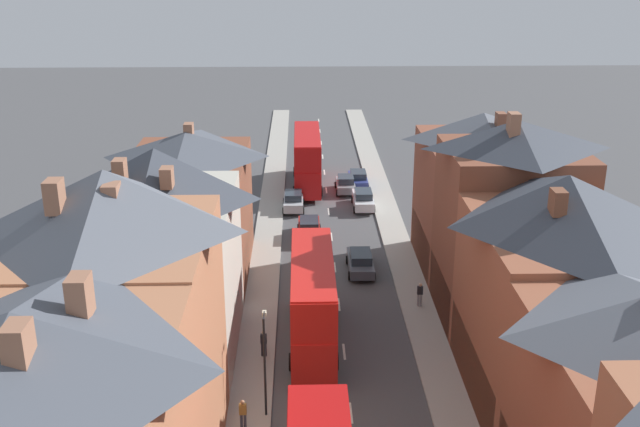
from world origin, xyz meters
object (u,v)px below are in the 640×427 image
object	(u,v)px
pedestrian_far_right	(420,293)
double_decker_bus_far_approaching	(307,159)
car_near_blue	(358,179)
street_lamp	(265,359)
pedestrian_mid_right	(243,413)
car_mid_black	(360,262)
double_decker_bus_lead	(312,300)
car_mid_white	(346,184)
car_parked_left_b	(363,199)
car_far_grey	(309,228)
pedestrian_far_left	(264,342)
car_parked_right_b	(293,201)

from	to	relation	value
pedestrian_far_right	double_decker_bus_far_approaching	bearing A→B (deg)	105.17
car_near_blue	street_lamp	bearing A→B (deg)	-101.20
double_decker_bus_far_approaching	pedestrian_mid_right	xyz separation A→B (m)	(-3.49, -38.61, -1.78)
pedestrian_far_right	street_lamp	size ratio (longest dim) A/B	0.29
car_near_blue	car_mid_black	bearing A→B (deg)	-93.74
car_near_blue	double_decker_bus_lead	bearing A→B (deg)	-99.32
car_near_blue	car_mid_white	size ratio (longest dim) A/B	1.08
pedestrian_mid_right	street_lamp	bearing A→B (deg)	50.55
car_parked_left_b	car_mid_white	bearing A→B (deg)	105.88
double_decker_bus_far_approaching	car_near_blue	xyz separation A→B (m)	(4.91, -0.22, -2.01)
car_far_grey	pedestrian_mid_right	xyz separation A→B (m)	(-3.50, -25.16, 0.21)
car_mid_black	car_mid_white	size ratio (longest dim) A/B	1.17
pedestrian_far_left	pedestrian_far_right	distance (m)	11.49
pedestrian_mid_right	pedestrian_far_right	size ratio (longest dim) A/B	1.00
double_decker_bus_lead	car_far_grey	xyz separation A→B (m)	(0.01, 16.70, -1.99)
car_mid_black	pedestrian_far_right	xyz separation A→B (m)	(3.40, -5.71, 0.23)
pedestrian_mid_right	car_parked_left_b	bearing A→B (deg)	75.40
pedestrian_far_right	street_lamp	xyz separation A→B (m)	(-9.45, -11.49, 2.21)
car_mid_white	street_lamp	size ratio (longest dim) A/B	0.71
car_parked_left_b	pedestrian_far_right	world-z (taller)	pedestrian_far_right
pedestrian_far_left	car_mid_white	bearing A→B (deg)	77.97
car_parked_right_b	pedestrian_far_left	xyz separation A→B (m)	(-1.50, -25.21, 0.20)
double_decker_bus_far_approaching	car_mid_black	distance (m)	20.55
pedestrian_far_left	street_lamp	size ratio (longest dim) A/B	0.29
double_decker_bus_lead	street_lamp	world-z (taller)	street_lamp
car_parked_left_b	pedestrian_far_right	distance (m)	19.59
double_decker_bus_lead	pedestrian_far_right	world-z (taller)	double_decker_bus_lead
pedestrian_far_right	street_lamp	world-z (taller)	street_lamp
car_mid_white	car_parked_right_b	xyz separation A→B (m)	(-4.90, -4.83, 0.03)
pedestrian_far_right	double_decker_bus_lead	bearing A→B (deg)	-148.45
double_decker_bus_far_approaching	car_mid_white	bearing A→B (deg)	-26.53
pedestrian_far_right	car_parked_right_b	bearing A→B (deg)	113.35
car_near_blue	car_far_grey	size ratio (longest dim) A/B	0.92
car_mid_white	pedestrian_far_right	bearing A→B (deg)	-81.96
car_far_grey	pedestrian_far_right	xyz separation A→B (m)	(7.00, -12.40, 0.21)
car_mid_black	pedestrian_far_right	bearing A→B (deg)	-59.27
double_decker_bus_lead	pedestrian_far_left	xyz separation A→B (m)	(-2.79, -1.69, -1.78)
car_parked_left_b	car_parked_right_b	world-z (taller)	car_parked_left_b
car_parked_left_b	pedestrian_mid_right	size ratio (longest dim) A/B	2.80
car_mid_black	street_lamp	world-z (taller)	street_lamp
car_parked_right_b	pedestrian_mid_right	xyz separation A→B (m)	(-2.20, -31.98, 0.20)
car_mid_white	pedestrian_far_right	size ratio (longest dim) A/B	2.41
pedestrian_far_left	pedestrian_far_right	bearing A→B (deg)	31.46
pedestrian_far_left	double_decker_bus_far_approaching	bearing A→B (deg)	84.99
pedestrian_mid_right	street_lamp	world-z (taller)	street_lamp
car_mid_black	car_mid_white	bearing A→B (deg)	90.00
double_decker_bus_far_approaching	car_parked_right_b	bearing A→B (deg)	-101.02
car_near_blue	car_parked_right_b	bearing A→B (deg)	-134.06
double_decker_bus_far_approaching	car_mid_black	world-z (taller)	double_decker_bus_far_approaching
car_mid_black	double_decker_bus_lead	bearing A→B (deg)	-109.82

